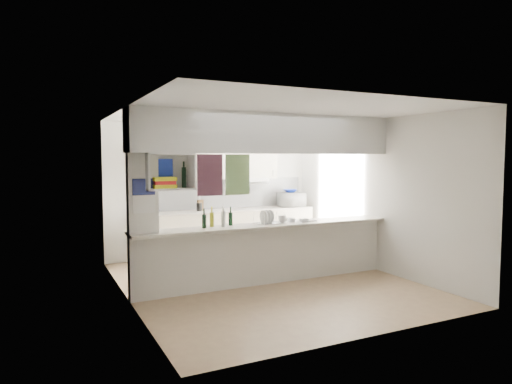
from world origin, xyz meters
TOP-DOWN VIEW (x-y plane):
  - floor at (0.00, 0.00)m, footprint 4.80×4.80m
  - ceiling at (0.00, 0.00)m, footprint 4.80×4.80m
  - wall_back at (0.00, 2.40)m, footprint 4.20×0.00m
  - wall_left at (-2.10, 0.00)m, footprint 0.00×4.80m
  - wall_right at (2.10, 0.00)m, footprint 0.00×4.80m
  - servery_partition at (-0.17, 0.00)m, footprint 4.20×0.50m
  - cubby_shelf at (-1.57, -0.06)m, footprint 0.65×0.35m
  - kitchen_run at (0.16, 2.14)m, footprint 3.60×0.63m
  - microwave at (1.65, 2.07)m, footprint 0.60×0.46m
  - bowl at (1.61, 2.07)m, footprint 0.26×0.26m
  - dish_rack at (0.04, 0.03)m, footprint 0.46×0.38m
  - cup at (0.24, -0.04)m, footprint 0.16×0.16m
  - wine_bottles at (-0.79, 0.07)m, footprint 0.51×0.14m
  - plastic_tubs at (0.53, 0.00)m, footprint 0.48×0.21m
  - utensil_jar at (-0.36, 2.15)m, footprint 0.11×0.11m
  - knife_block at (-0.33, 2.18)m, footprint 0.11×0.09m

SIDE VIEW (x-z plane):
  - floor at x=0.00m, z-range 0.00..0.00m
  - kitchen_run at x=0.16m, z-range -0.29..1.95m
  - plastic_tubs at x=0.53m, z-range 0.92..0.98m
  - cup at x=0.24m, z-range 0.94..1.04m
  - utensil_jar at x=-0.36m, z-range 0.92..1.07m
  - dish_rack at x=0.04m, z-range 0.90..1.12m
  - knife_block at x=-0.33m, z-range 0.92..1.13m
  - wine_bottles at x=-0.79m, z-range 0.88..1.19m
  - microwave at x=1.65m, z-range 0.92..1.22m
  - bowl at x=1.61m, z-range 1.22..1.28m
  - wall_back at x=0.00m, z-range -0.80..3.40m
  - wall_left at x=-2.10m, z-range -1.10..3.70m
  - wall_right at x=2.10m, z-range -1.10..3.70m
  - servery_partition at x=-0.17m, z-range 0.36..2.96m
  - cubby_shelf at x=-1.57m, z-range 1.46..1.96m
  - ceiling at x=0.00m, z-range 2.60..2.60m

